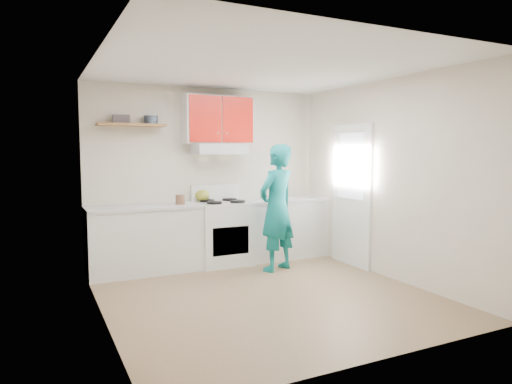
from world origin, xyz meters
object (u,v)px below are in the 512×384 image
kettle (202,196)px  stove (222,233)px  crock (180,200)px  person (277,208)px  tin (151,120)px

kettle → stove: bearing=-57.6°
crock → person: person is taller
kettle → person: bearing=-64.8°
person → kettle: bearing=-70.0°
kettle → crock: (-0.40, -0.23, -0.03)m
kettle → crock: kettle is taller
tin → person: (1.52, -0.87, -1.22)m
tin → crock: (0.33, -0.24, -1.12)m
stove → person: person is taller
stove → person: size_ratio=0.52×
kettle → tin: bearing=162.1°
tin → crock: 1.19m
kettle → crock: size_ratio=1.34×
tin → person: bearing=-29.8°
kettle → crock: bearing=-167.9°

